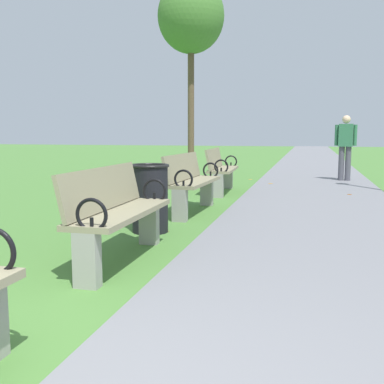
{
  "coord_description": "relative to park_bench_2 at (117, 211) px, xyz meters",
  "views": [
    {
      "loc": [
        1.23,
        -1.29,
        1.22
      ],
      "look_at": [
        -0.05,
        3.72,
        0.55
      ],
      "focal_mm": 43.05,
      "sensor_mm": 36.0,
      "label": 1
    }
  ],
  "objects": [
    {
      "name": "paved_walkway",
      "position": [
        1.86,
        15.34,
        -0.48
      ],
      "size": [
        2.72,
        44.0,
        0.02
      ],
      "primitive_type": "cube",
      "color": "slate",
      "rests_on": "ground"
    },
    {
      "name": "park_bench_2",
      "position": [
        0.0,
        0.0,
        0.0
      ],
      "size": [
        0.48,
        1.6,
        0.9
      ],
      "color": "gray",
      "rests_on": "ground"
    },
    {
      "name": "park_bench_3",
      "position": [
        0.0,
        2.8,
        0.0
      ],
      "size": [
        0.53,
        1.62,
        0.9
      ],
      "color": "gray",
      "rests_on": "ground"
    },
    {
      "name": "park_bench_4",
      "position": [
        0.0,
        5.21,
        0.0
      ],
      "size": [
        0.55,
        1.62,
        0.9
      ],
      "color": "gray",
      "rests_on": "ground"
    },
    {
      "name": "tree_3",
      "position": [
        -1.25,
        7.63,
        3.58
      ],
      "size": [
        1.67,
        1.67,
        5.02
      ],
      "color": "brown",
      "rests_on": "ground"
    },
    {
      "name": "pedestrian_walking",
      "position": [
        2.6,
        8.16,
        0.44
      ],
      "size": [
        0.53,
        0.26,
        1.62
      ],
      "color": "#4C4C56",
      "rests_on": "paved_walkway"
    },
    {
      "name": "trash_bin",
      "position": [
        -0.15,
        1.33,
        -0.06
      ],
      "size": [
        0.48,
        0.48,
        0.84
      ],
      "color": "black",
      "rests_on": "ground"
    },
    {
      "name": "scattered_leaves",
      "position": [
        0.11,
        4.77,
        -0.48
      ],
      "size": [
        4.46,
        11.04,
        0.02
      ],
      "color": "#BC842D",
      "rests_on": "ground"
    }
  ]
}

